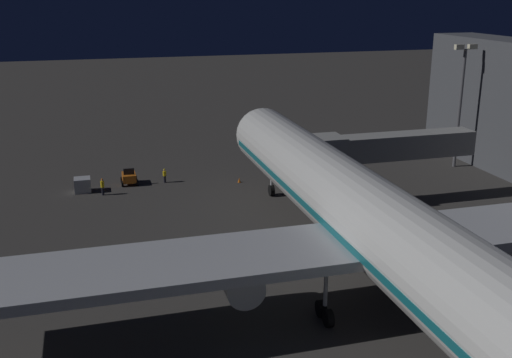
{
  "coord_description": "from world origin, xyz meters",
  "views": [
    {
      "loc": [
        18.35,
        42.76,
        21.32
      ],
      "look_at": [
        3.0,
        -11.85,
        3.5
      ],
      "focal_mm": 42.42,
      "sensor_mm": 36.0,
      "label": 1
    }
  ],
  "objects_px": {
    "jet_bridge": "(379,148)",
    "apron_floodlight_mast": "(461,96)",
    "airliner_at_gate": "(385,233)",
    "ground_crew_marshaller_fwd": "(102,186)",
    "traffic_cone_nose_port": "(276,177)",
    "baggage_tug_spare": "(129,178)",
    "ground_crew_near_nose_gear": "(165,175)",
    "traffic_cone_nose_starboard": "(239,180)",
    "baggage_container_mid_row": "(83,185)"
  },
  "relations": [
    {
      "from": "jet_bridge",
      "to": "ground_crew_near_nose_gear",
      "type": "height_order",
      "value": "jet_bridge"
    },
    {
      "from": "ground_crew_marshaller_fwd",
      "to": "traffic_cone_nose_starboard",
      "type": "bearing_deg",
      "value": -178.63
    },
    {
      "from": "ground_crew_near_nose_gear",
      "to": "traffic_cone_nose_starboard",
      "type": "relative_size",
      "value": 3.02
    },
    {
      "from": "airliner_at_gate",
      "to": "ground_crew_marshaller_fwd",
      "type": "relative_size",
      "value": 34.61
    },
    {
      "from": "baggage_container_mid_row",
      "to": "traffic_cone_nose_port",
      "type": "relative_size",
      "value": 3.18
    },
    {
      "from": "baggage_container_mid_row",
      "to": "airliner_at_gate",
      "type": "bearing_deg",
      "value": 121.12
    },
    {
      "from": "airliner_at_gate",
      "to": "baggage_tug_spare",
      "type": "distance_m",
      "value": 37.25
    },
    {
      "from": "apron_floodlight_mast",
      "to": "traffic_cone_nose_port",
      "type": "xyz_separation_m",
      "value": [
        23.3,
        -0.91,
        -8.67
      ]
    },
    {
      "from": "traffic_cone_nose_starboard",
      "to": "baggage_container_mid_row",
      "type": "bearing_deg",
      "value": -4.6
    },
    {
      "from": "apron_floodlight_mast",
      "to": "traffic_cone_nose_port",
      "type": "height_order",
      "value": "apron_floodlight_mast"
    },
    {
      "from": "jet_bridge",
      "to": "apron_floodlight_mast",
      "type": "bearing_deg",
      "value": -148.15
    },
    {
      "from": "jet_bridge",
      "to": "baggage_tug_spare",
      "type": "distance_m",
      "value": 28.3
    },
    {
      "from": "ground_crew_marshaller_fwd",
      "to": "airliner_at_gate",
      "type": "bearing_deg",
      "value": 119.7
    },
    {
      "from": "ground_crew_marshaller_fwd",
      "to": "traffic_cone_nose_port",
      "type": "bearing_deg",
      "value": -178.94
    },
    {
      "from": "traffic_cone_nose_starboard",
      "to": "ground_crew_marshaller_fwd",
      "type": "bearing_deg",
      "value": 1.37
    },
    {
      "from": "traffic_cone_nose_starboard",
      "to": "apron_floodlight_mast",
      "type": "bearing_deg",
      "value": 178.12
    },
    {
      "from": "baggage_tug_spare",
      "to": "ground_crew_marshaller_fwd",
      "type": "height_order",
      "value": "baggage_tug_spare"
    },
    {
      "from": "ground_crew_near_nose_gear",
      "to": "traffic_cone_nose_port",
      "type": "bearing_deg",
      "value": 169.76
    },
    {
      "from": "traffic_cone_nose_port",
      "to": "ground_crew_marshaller_fwd",
      "type": "bearing_deg",
      "value": 1.06
    },
    {
      "from": "ground_crew_near_nose_gear",
      "to": "jet_bridge",
      "type": "bearing_deg",
      "value": 147.67
    },
    {
      "from": "baggage_container_mid_row",
      "to": "traffic_cone_nose_port",
      "type": "height_order",
      "value": "baggage_container_mid_row"
    },
    {
      "from": "jet_bridge",
      "to": "baggage_tug_spare",
      "type": "xyz_separation_m",
      "value": [
        24.38,
        -13.4,
        -5.17
      ]
    },
    {
      "from": "baggage_tug_spare",
      "to": "apron_floodlight_mast",
      "type": "bearing_deg",
      "value": 174.71
    },
    {
      "from": "jet_bridge",
      "to": "traffic_cone_nose_starboard",
      "type": "distance_m",
      "value": 17.05
    },
    {
      "from": "baggage_container_mid_row",
      "to": "traffic_cone_nose_starboard",
      "type": "xyz_separation_m",
      "value": [
        -17.44,
        1.4,
        -0.51
      ]
    },
    {
      "from": "baggage_container_mid_row",
      "to": "ground_crew_marshaller_fwd",
      "type": "xyz_separation_m",
      "value": [
        -2.09,
        1.77,
        0.26
      ]
    },
    {
      "from": "baggage_tug_spare",
      "to": "traffic_cone_nose_port",
      "type": "xyz_separation_m",
      "value": [
        -16.7,
        2.79,
        -0.5
      ]
    },
    {
      "from": "jet_bridge",
      "to": "traffic_cone_nose_port",
      "type": "xyz_separation_m",
      "value": [
        7.69,
        -10.61,
        -5.67
      ]
    },
    {
      "from": "apron_floodlight_mast",
      "to": "traffic_cone_nose_starboard",
      "type": "distance_m",
      "value": 29.04
    },
    {
      "from": "ground_crew_marshaller_fwd",
      "to": "traffic_cone_nose_port",
      "type": "xyz_separation_m",
      "value": [
        -19.75,
        -0.37,
        -0.76
      ]
    },
    {
      "from": "airliner_at_gate",
      "to": "ground_crew_marshaller_fwd",
      "type": "distance_m",
      "value": 35.75
    },
    {
      "from": "jet_bridge",
      "to": "traffic_cone_nose_starboard",
      "type": "xyz_separation_m",
      "value": [
        12.09,
        -10.61,
        -5.67
      ]
    },
    {
      "from": "airliner_at_gate",
      "to": "jet_bridge",
      "type": "height_order",
      "value": "airliner_at_gate"
    },
    {
      "from": "jet_bridge",
      "to": "traffic_cone_nose_port",
      "type": "bearing_deg",
      "value": -54.08
    },
    {
      "from": "apron_floodlight_mast",
      "to": "traffic_cone_nose_starboard",
      "type": "bearing_deg",
      "value": -1.88
    },
    {
      "from": "baggage_tug_spare",
      "to": "ground_crew_near_nose_gear",
      "type": "distance_m",
      "value": 4.03
    },
    {
      "from": "ground_crew_near_nose_gear",
      "to": "traffic_cone_nose_port",
      "type": "xyz_separation_m",
      "value": [
        -12.7,
        2.29,
        -0.63
      ]
    },
    {
      "from": "apron_floodlight_mast",
      "to": "traffic_cone_nose_port",
      "type": "distance_m",
      "value": 24.88
    },
    {
      "from": "traffic_cone_nose_port",
      "to": "traffic_cone_nose_starboard",
      "type": "height_order",
      "value": "same"
    },
    {
      "from": "airliner_at_gate",
      "to": "ground_crew_marshaller_fwd",
      "type": "bearing_deg",
      "value": -60.3
    },
    {
      "from": "traffic_cone_nose_starboard",
      "to": "ground_crew_near_nose_gear",
      "type": "bearing_deg",
      "value": -15.45
    },
    {
      "from": "ground_crew_marshaller_fwd",
      "to": "traffic_cone_nose_port",
      "type": "height_order",
      "value": "ground_crew_marshaller_fwd"
    },
    {
      "from": "airliner_at_gate",
      "to": "jet_bridge",
      "type": "relative_size",
      "value": 3.64
    },
    {
      "from": "ground_crew_marshaller_fwd",
      "to": "baggage_container_mid_row",
      "type": "bearing_deg",
      "value": -40.18
    },
    {
      "from": "jet_bridge",
      "to": "apron_floodlight_mast",
      "type": "xyz_separation_m",
      "value": [
        -15.61,
        -9.7,
        3.0
      ]
    },
    {
      "from": "baggage_container_mid_row",
      "to": "traffic_cone_nose_port",
      "type": "distance_m",
      "value": 21.9
    },
    {
      "from": "ground_crew_near_nose_gear",
      "to": "traffic_cone_nose_starboard",
      "type": "xyz_separation_m",
      "value": [
        -8.3,
        2.29,
        -0.63
      ]
    },
    {
      "from": "baggage_tug_spare",
      "to": "traffic_cone_nose_starboard",
      "type": "distance_m",
      "value": 12.62
    },
    {
      "from": "jet_bridge",
      "to": "baggage_tug_spare",
      "type": "height_order",
      "value": "jet_bridge"
    },
    {
      "from": "baggage_tug_spare",
      "to": "traffic_cone_nose_starboard",
      "type": "xyz_separation_m",
      "value": [
        -12.3,
        2.79,
        -0.5
      ]
    }
  ]
}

